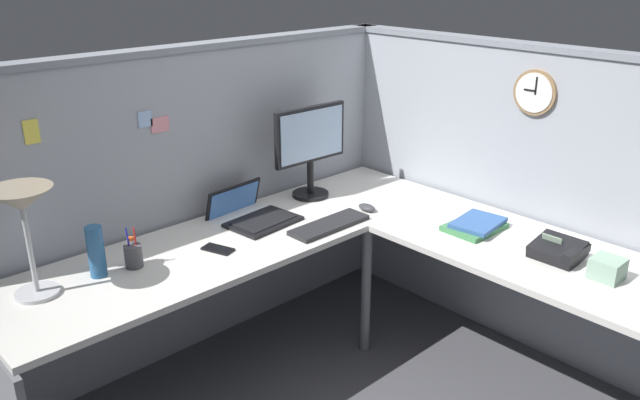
% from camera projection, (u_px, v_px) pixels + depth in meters
% --- Properties ---
extents(ground_plane, '(6.80, 6.80, 0.00)m').
position_uv_depth(ground_plane, '(366.00, 374.00, 3.22)').
color(ground_plane, '#47474C').
extents(cubicle_wall_back, '(2.57, 0.12, 1.58)m').
position_uv_depth(cubicle_wall_back, '(198.00, 200.00, 3.29)').
color(cubicle_wall_back, '#999EA8').
rests_on(cubicle_wall_back, ground).
extents(cubicle_wall_right, '(0.12, 2.37, 1.58)m').
position_uv_depth(cubicle_wall_right, '(522.00, 199.00, 3.31)').
color(cubicle_wall_right, '#999EA8').
rests_on(cubicle_wall_right, ground).
extents(desk, '(2.35, 2.15, 0.73)m').
position_uv_depth(desk, '(355.00, 275.00, 2.87)').
color(desk, silver).
rests_on(desk, ground).
extents(monitor, '(0.46, 0.20, 0.50)m').
position_uv_depth(monitor, '(310.00, 145.00, 3.42)').
color(monitor, black).
rests_on(monitor, desk).
extents(laptop, '(0.37, 0.41, 0.22)m').
position_uv_depth(laptop, '(250.00, 214.00, 3.22)').
color(laptop, black).
rests_on(laptop, desk).
extents(keyboard, '(0.43, 0.14, 0.02)m').
position_uv_depth(keyboard, '(329.00, 225.00, 3.12)').
color(keyboard, '#232326').
rests_on(keyboard, desk).
extents(computer_mouse, '(0.06, 0.10, 0.03)m').
position_uv_depth(computer_mouse, '(367.00, 207.00, 3.32)').
color(computer_mouse, '#38383D').
rests_on(computer_mouse, desk).
extents(desk_lamp_dome, '(0.24, 0.24, 0.44)m').
position_uv_depth(desk_lamp_dome, '(22.00, 209.00, 2.38)').
color(desk_lamp_dome, '#B7BABF').
rests_on(desk_lamp_dome, desk).
extents(pen_cup, '(0.08, 0.08, 0.18)m').
position_uv_depth(pen_cup, '(133.00, 255.00, 2.72)').
color(pen_cup, '#4C4C51').
rests_on(pen_cup, desk).
extents(cell_phone, '(0.11, 0.16, 0.01)m').
position_uv_depth(cell_phone, '(218.00, 249.00, 2.88)').
color(cell_phone, black).
rests_on(cell_phone, desk).
extents(thermos_flask, '(0.07, 0.07, 0.22)m').
position_uv_depth(thermos_flask, '(96.00, 252.00, 2.62)').
color(thermos_flask, '#26598C').
rests_on(thermos_flask, desk).
extents(office_phone, '(0.19, 0.21, 0.11)m').
position_uv_depth(office_phone, '(559.00, 251.00, 2.79)').
color(office_phone, black).
rests_on(office_phone, desk).
extents(book_stack, '(0.30, 0.23, 0.04)m').
position_uv_depth(book_stack, '(476.00, 225.00, 3.10)').
color(book_stack, '#3F7F4C').
rests_on(book_stack, desk).
extents(tissue_box, '(0.12, 0.12, 0.09)m').
position_uv_depth(tissue_box, '(607.00, 268.00, 2.62)').
color(tissue_box, '#8CAD99').
rests_on(tissue_box, desk).
extents(wall_clock, '(0.04, 0.22, 0.22)m').
position_uv_depth(wall_clock, '(535.00, 92.00, 3.05)').
color(wall_clock, olive).
extents(pinned_note_leftmost, '(0.07, 0.00, 0.07)m').
position_uv_depth(pinned_note_leftmost, '(145.00, 119.00, 2.91)').
color(pinned_note_leftmost, '#99B7E5').
extents(pinned_note_middle, '(0.09, 0.00, 0.07)m').
position_uv_depth(pinned_note_middle, '(160.00, 125.00, 2.97)').
color(pinned_note_middle, pink).
extents(pinned_note_rightmost, '(0.06, 0.00, 0.10)m').
position_uv_depth(pinned_note_rightmost, '(31.00, 132.00, 2.57)').
color(pinned_note_rightmost, '#EAD84C').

